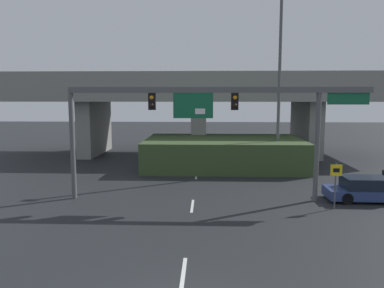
{
  "coord_description": "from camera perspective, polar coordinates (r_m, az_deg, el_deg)",
  "views": [
    {
      "loc": [
        0.75,
        -9.41,
        5.84
      ],
      "look_at": [
        0.0,
        9.8,
        3.44
      ],
      "focal_mm": 35.0,
      "sensor_mm": 36.0,
      "label": 1
    }
  ],
  "objects": [
    {
      "name": "highway_light_pole_near",
      "position": [
        30.36,
        13.19,
        10.0
      ],
      "size": [
        0.7,
        0.36,
        14.17
      ],
      "color": "#515456",
      "rests_on": "ground"
    },
    {
      "name": "lane_markings",
      "position": [
        24.28,
        0.4,
        -6.78
      ],
      "size": [
        0.14,
        41.48,
        0.01
      ],
      "color": "silver",
      "rests_on": "ground"
    },
    {
      "name": "overpass_bridge",
      "position": [
        38.24,
        1.12,
        6.79
      ],
      "size": [
        38.24,
        9.8,
        8.15
      ],
      "color": "gray",
      "rests_on": "ground"
    },
    {
      "name": "signal_gantry",
      "position": [
        20.94,
        2.91,
        5.36
      ],
      "size": [
        16.84,
        0.44,
        6.41
      ],
      "color": "#515456",
      "rests_on": "ground"
    },
    {
      "name": "grass_embankment",
      "position": [
        31.75,
        4.82,
        -1.31
      ],
      "size": [
        12.99,
        8.35,
        2.39
      ],
      "color": "#384C28",
      "rests_on": "ground"
    },
    {
      "name": "parked_sedan_near_right",
      "position": [
        23.57,
        25.16,
        -6.33
      ],
      "size": [
        4.75,
        2.0,
        1.36
      ],
      "rotation": [
        0.0,
        0.0,
        -0.02
      ],
      "color": "navy",
      "rests_on": "ground"
    },
    {
      "name": "speed_limit_sign",
      "position": [
        20.98,
        21.05,
        -5.07
      ],
      "size": [
        0.6,
        0.11,
        2.42
      ],
      "color": "#4C4C4C",
      "rests_on": "ground"
    }
  ]
}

